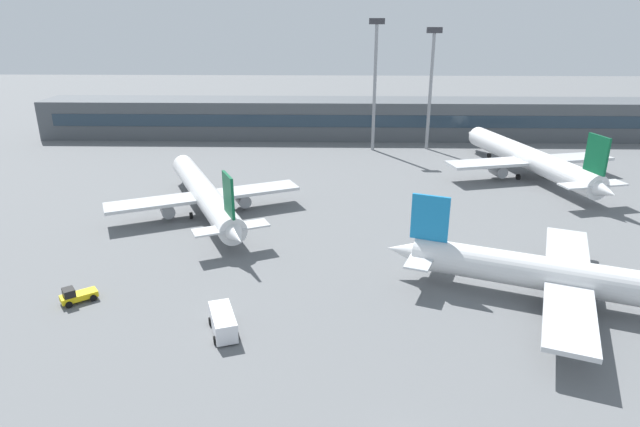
# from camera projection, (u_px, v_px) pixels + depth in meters

# --- Properties ---
(ground_plane) EXTENTS (400.00, 400.00, 0.00)m
(ground_plane) POSITION_uv_depth(u_px,v_px,m) (372.00, 234.00, 73.60)
(ground_plane) COLOR slate
(terminal_building) EXTENTS (150.11, 12.13, 9.00)m
(terminal_building) POSITION_uv_depth(u_px,v_px,m) (356.00, 118.00, 130.14)
(terminal_building) COLOR #4C5156
(terminal_building) RESTS_ON ground_plane
(airplane_near) EXTENTS (38.90, 27.89, 10.05)m
(airplane_near) POSITION_uv_depth(u_px,v_px,m) (582.00, 280.00, 54.53)
(airplane_near) COLOR white
(airplane_near) RESTS_ON ground_plane
(airplane_mid) EXTENTS (27.73, 38.43, 10.15)m
(airplane_mid) POSITION_uv_depth(u_px,v_px,m) (203.00, 192.00, 81.03)
(airplane_mid) COLOR silver
(airplane_mid) RESTS_ON ground_plane
(airplane_far) EXTENTS (31.80, 44.85, 11.24)m
(airplane_far) POSITION_uv_depth(u_px,v_px,m) (526.00, 157.00, 99.30)
(airplane_far) COLOR white
(airplane_far) RESTS_ON ground_plane
(baggage_tug_yellow) EXTENTS (3.77, 3.38, 1.75)m
(baggage_tug_yellow) POSITION_uv_depth(u_px,v_px,m) (76.00, 295.00, 56.12)
(baggage_tug_yellow) COLOR yellow
(baggage_tug_yellow) RESTS_ON ground_plane
(service_van_white) EXTENTS (3.63, 5.57, 2.08)m
(service_van_white) POSITION_uv_depth(u_px,v_px,m) (223.00, 322.00, 50.74)
(service_van_white) COLOR white
(service_van_white) RESTS_ON ground_plane
(floodlight_tower_west) EXTENTS (3.20, 0.80, 25.72)m
(floodlight_tower_west) POSITION_uv_depth(u_px,v_px,m) (431.00, 81.00, 114.98)
(floodlight_tower_west) COLOR gray
(floodlight_tower_west) RESTS_ON ground_plane
(floodlight_tower_east) EXTENTS (3.20, 0.80, 27.47)m
(floodlight_tower_east) POSITION_uv_depth(u_px,v_px,m) (375.00, 77.00, 113.67)
(floodlight_tower_east) COLOR gray
(floodlight_tower_east) RESTS_ON ground_plane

